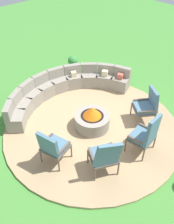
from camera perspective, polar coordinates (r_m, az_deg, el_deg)
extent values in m
plane|color=#478C38|center=(6.70, 1.19, -3.74)|extent=(24.00, 24.00, 0.00)
cylinder|color=tan|center=(6.68, 1.19, -3.55)|extent=(4.83, 4.83, 0.06)
cylinder|color=gray|center=(6.53, 1.22, -2.14)|extent=(0.97, 0.97, 0.39)
cylinder|color=black|center=(6.42, 1.24, -1.06)|extent=(0.63, 0.63, 0.06)
cone|color=orange|center=(6.31, 1.26, 0.10)|extent=(0.50, 0.50, 0.28)
cube|color=gray|center=(8.04, 7.89, 6.78)|extent=(0.60, 0.66, 0.43)
cube|color=gray|center=(7.96, 8.52, 9.56)|extent=(0.32, 0.57, 0.32)
cube|color=gray|center=(8.14, 4.25, 7.54)|extent=(0.67, 0.70, 0.43)
cube|color=gray|center=(8.07, 4.55, 10.34)|extent=(0.43, 0.54, 0.32)
cube|color=gray|center=(8.16, 0.49, 7.75)|extent=(0.70, 0.70, 0.43)
cube|color=gray|center=(8.09, 0.47, 10.56)|extent=(0.51, 0.48, 0.32)
cube|color=gray|center=(8.10, -3.24, 7.41)|extent=(0.69, 0.65, 0.43)
cube|color=gray|center=(8.03, -3.60, 10.22)|extent=(0.56, 0.39, 0.32)
cube|color=gray|center=(7.96, -6.81, 6.53)|extent=(0.63, 0.56, 0.43)
cube|color=gray|center=(7.87, -7.50, 9.31)|extent=(0.56, 0.27, 0.32)
cube|color=gray|center=(7.75, -10.08, 5.12)|extent=(0.56, 0.47, 0.43)
cube|color=gray|center=(7.64, -11.09, 7.85)|extent=(0.55, 0.18, 0.32)
cube|color=gray|center=(7.47, -12.90, 3.19)|extent=(0.65, 0.59, 0.43)
cube|color=gray|center=(7.34, -14.20, 5.86)|extent=(0.57, 0.31, 0.32)
cube|color=gray|center=(7.14, -15.10, 0.79)|extent=(0.70, 0.67, 0.43)
cube|color=gray|center=(6.98, -16.68, 3.37)|extent=(0.55, 0.42, 0.32)
cube|color=gray|center=(6.77, -16.50, -2.04)|extent=(0.70, 0.70, 0.43)
cube|color=gray|center=(6.58, -18.31, 0.41)|extent=(0.49, 0.50, 0.32)
cube|color=beige|center=(7.90, -3.23, 9.07)|extent=(0.22, 0.20, 0.17)
cube|color=#BC5B47|center=(7.84, 7.95, 8.46)|extent=(0.20, 0.21, 0.17)
cube|color=beige|center=(7.93, 4.30, 9.25)|extent=(0.23, 0.24, 0.19)
cylinder|color=brown|center=(6.01, -7.91, -7.30)|extent=(0.04, 0.04, 0.38)
cylinder|color=brown|center=(5.79, -3.75, -9.37)|extent=(0.04, 0.04, 0.38)
cylinder|color=brown|center=(5.78, -10.98, -10.35)|extent=(0.04, 0.04, 0.38)
cylinder|color=brown|center=(5.54, -6.75, -12.67)|extent=(0.04, 0.04, 0.38)
cube|color=brown|center=(5.61, -7.54, -8.46)|extent=(0.66, 0.68, 0.05)
cube|color=slate|center=(5.56, -7.60, -7.98)|extent=(0.61, 0.62, 0.09)
cube|color=slate|center=(5.27, -9.34, -7.77)|extent=(0.27, 0.55, 0.59)
cube|color=brown|center=(5.63, -9.69, -6.50)|extent=(0.45, 0.16, 0.04)
cube|color=brown|center=(5.40, -5.53, -8.59)|extent=(0.45, 0.16, 0.04)
cylinder|color=brown|center=(5.66, 0.20, -10.76)|extent=(0.04, 0.04, 0.38)
cylinder|color=brown|center=(5.79, 5.49, -9.48)|extent=(0.04, 0.04, 0.38)
cylinder|color=brown|center=(5.36, 1.88, -14.88)|extent=(0.04, 0.04, 0.38)
cylinder|color=brown|center=(5.50, 7.49, -13.40)|extent=(0.04, 0.04, 0.38)
cube|color=brown|center=(5.40, 3.87, -10.68)|extent=(0.78, 0.76, 0.05)
cube|color=slate|center=(5.34, 3.90, -10.21)|extent=(0.71, 0.70, 0.09)
cube|color=slate|center=(5.00, 4.98, -10.22)|extent=(0.57, 0.40, 0.71)
cube|color=brown|center=(5.23, 1.18, -10.41)|extent=(0.26, 0.44, 0.04)
cube|color=brown|center=(5.37, 6.61, -9.09)|extent=(0.26, 0.44, 0.04)
cylinder|color=brown|center=(5.97, 9.19, -7.98)|extent=(0.04, 0.04, 0.38)
cylinder|color=brown|center=(6.33, 11.92, -4.96)|extent=(0.04, 0.04, 0.38)
cylinder|color=brown|center=(5.84, 13.32, -10.16)|extent=(0.04, 0.04, 0.38)
cylinder|color=brown|center=(6.21, 15.85, -6.93)|extent=(0.04, 0.04, 0.38)
cube|color=brown|center=(5.92, 12.88, -6.05)|extent=(0.66, 0.60, 0.05)
cube|color=slate|center=(5.87, 12.98, -5.57)|extent=(0.61, 0.55, 0.09)
cube|color=slate|center=(5.61, 15.42, -4.38)|extent=(0.65, 0.17, 0.78)
cube|color=brown|center=(5.65, 11.74, -6.66)|extent=(0.10, 0.45, 0.04)
cube|color=brown|center=(6.01, 14.33, -3.68)|extent=(0.10, 0.45, 0.04)
cylinder|color=brown|center=(6.63, 11.80, -2.46)|extent=(0.04, 0.04, 0.38)
cylinder|color=brown|center=(7.02, 10.50, 0.56)|extent=(0.04, 0.04, 0.38)
cylinder|color=brown|center=(6.79, 15.80, -2.03)|extent=(0.04, 0.04, 0.38)
cylinder|color=brown|center=(7.17, 14.31, 0.89)|extent=(0.04, 0.04, 0.38)
cube|color=brown|center=(6.76, 13.37, 0.66)|extent=(0.78, 0.79, 0.05)
cube|color=slate|center=(6.72, 13.46, 1.13)|extent=(0.72, 0.73, 0.09)
cube|color=slate|center=(6.65, 15.63, 2.97)|extent=(0.40, 0.55, 0.64)
cube|color=brown|center=(6.49, 14.27, 0.11)|extent=(0.40, 0.31, 0.04)
cube|color=brown|center=(6.87, 12.86, 2.92)|extent=(0.40, 0.31, 0.04)
cylinder|color=#605B56|center=(9.13, -3.31, 10.43)|extent=(0.32, 0.32, 0.27)
sphere|color=#3D8E42|center=(8.98, -3.39, 12.16)|extent=(0.37, 0.37, 0.37)
sphere|color=#DB337A|center=(8.97, -3.17, 12.71)|extent=(0.14, 0.14, 0.14)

